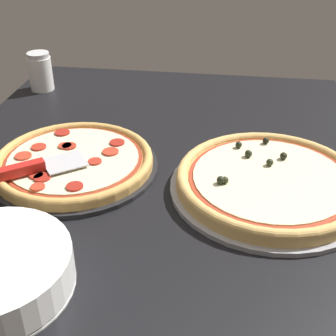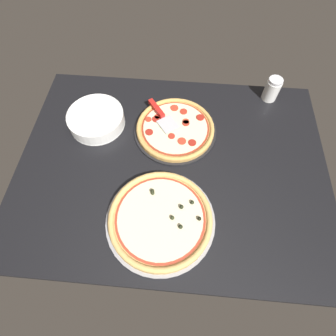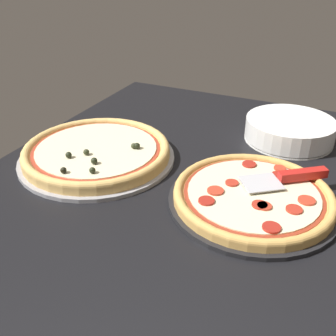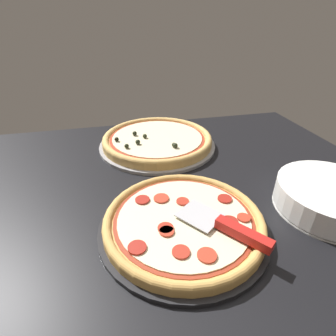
% 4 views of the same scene
% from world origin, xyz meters
% --- Properties ---
extents(ground_plane, '(1.28, 0.96, 0.04)m').
position_xyz_m(ground_plane, '(0.00, 0.00, -0.02)').
color(ground_plane, black).
extents(pizza_pan_front, '(0.36, 0.36, 0.01)m').
position_xyz_m(pizza_pan_front, '(0.00, -0.17, 0.01)').
color(pizza_pan_front, black).
rests_on(pizza_pan_front, ground_plane).
extents(pizza_front, '(0.34, 0.34, 0.03)m').
position_xyz_m(pizza_front, '(0.00, -0.17, 0.02)').
color(pizza_front, tan).
rests_on(pizza_front, pizza_pan_front).
extents(pizza_pan_back, '(0.40, 0.40, 0.01)m').
position_xyz_m(pizza_pan_back, '(0.02, 0.25, 0.01)').
color(pizza_pan_back, '#939399').
rests_on(pizza_pan_back, ground_plane).
extents(pizza_back, '(0.38, 0.38, 0.04)m').
position_xyz_m(pizza_back, '(0.02, 0.25, 0.03)').
color(pizza_back, '#DBAD60').
rests_on(pizza_back, pizza_pan_back).
extents(serving_spatula, '(0.15, 0.18, 0.02)m').
position_xyz_m(serving_spatula, '(0.08, -0.23, 0.04)').
color(serving_spatula, '#B7B7BC').
rests_on(serving_spatula, pizza_front).
extents(plate_stack, '(0.25, 0.25, 0.06)m').
position_xyz_m(plate_stack, '(0.35, -0.18, 0.03)').
color(plate_stack, white).
rests_on(plate_stack, ground_plane).
extents(parmesan_shaker, '(0.07, 0.07, 0.11)m').
position_xyz_m(parmesan_shaker, '(-0.43, -0.41, 0.06)').
color(parmesan_shaker, white).
rests_on(parmesan_shaker, ground_plane).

